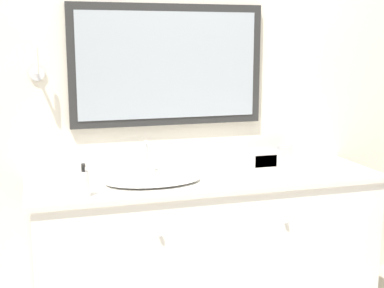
{
  "coord_description": "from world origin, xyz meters",
  "views": [
    {
      "loc": [
        -0.94,
        -2.51,
        1.61
      ],
      "look_at": [
        -0.1,
        0.31,
        1.04
      ],
      "focal_mm": 50.0,
      "sensor_mm": 36.0,
      "label": 1
    }
  ],
  "objects": [
    {
      "name": "hand_towel_near_sink",
      "position": [
        0.79,
        0.34,
        0.87
      ],
      "size": [
        0.17,
        0.11,
        0.05
      ],
      "color": "silver",
      "rests_on": "vanity_counter"
    },
    {
      "name": "soap_bottle",
      "position": [
        -0.72,
        0.12,
        0.91
      ],
      "size": [
        0.06,
        0.06,
        0.17
      ],
      "color": "white",
      "rests_on": "vanity_counter"
    },
    {
      "name": "hand_towel_far_corner",
      "position": [
        0.33,
        0.23,
        0.86
      ],
      "size": [
        0.16,
        0.14,
        0.04
      ],
      "color": "silver",
      "rests_on": "vanity_counter"
    },
    {
      "name": "wall_back",
      "position": [
        -0.0,
        0.64,
        1.28
      ],
      "size": [
        8.0,
        0.18,
        2.55
      ],
      "color": "silver",
      "rests_on": "ground_plane"
    },
    {
      "name": "vanity_counter",
      "position": [
        0.0,
        0.31,
        0.42
      ],
      "size": [
        2.03,
        0.6,
        0.84
      ],
      "color": "white",
      "rests_on": "ground_plane"
    },
    {
      "name": "picture_frame",
      "position": [
        0.57,
        0.5,
        0.91
      ],
      "size": [
        0.11,
        0.01,
        0.12
      ],
      "color": "#B2B2B7",
      "rests_on": "vanity_counter"
    },
    {
      "name": "appliance_box",
      "position": [
        0.39,
        0.44,
        0.9
      ],
      "size": [
        0.2,
        0.14,
        0.11
      ],
      "color": "white",
      "rests_on": "vanity_counter"
    },
    {
      "name": "metal_tray",
      "position": [
        0.67,
        0.13,
        0.85
      ],
      "size": [
        0.14,
        0.12,
        0.01
      ],
      "color": "silver",
      "rests_on": "vanity_counter"
    },
    {
      "name": "sink_basin",
      "position": [
        -0.33,
        0.29,
        0.86
      ],
      "size": [
        0.53,
        0.37,
        0.21
      ],
      "color": "white",
      "rests_on": "vanity_counter"
    }
  ]
}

